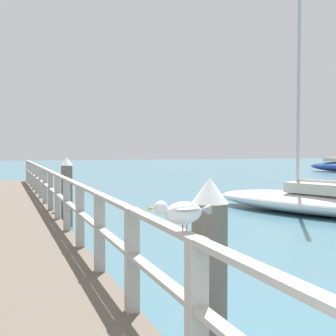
% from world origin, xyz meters
% --- Properties ---
extents(pier_deck, '(2.42, 24.32, 0.41)m').
position_xyz_m(pier_deck, '(0.00, 12.16, 0.20)').
color(pier_deck, brown).
rests_on(pier_deck, ground_plane).
extents(pier_railing, '(0.12, 22.84, 0.97)m').
position_xyz_m(pier_railing, '(1.13, 12.16, 1.02)').
color(pier_railing, '#B2ADA3').
rests_on(pier_railing, pier_deck).
extents(dock_piling_near, '(0.29, 0.29, 1.71)m').
position_xyz_m(dock_piling_near, '(1.51, 3.11, 0.86)').
color(dock_piling_near, '#6B6056').
rests_on(dock_piling_near, ground_plane).
extents(dock_piling_far, '(0.29, 0.29, 1.71)m').
position_xyz_m(dock_piling_far, '(1.51, 11.99, 0.86)').
color(dock_piling_far, '#6B6056').
rests_on(dock_piling_far, ground_plane).
extents(seagull_foreground, '(0.47, 0.22, 0.21)m').
position_xyz_m(seagull_foreground, '(1.12, 2.66, 1.52)').
color(seagull_foreground, white).
rests_on(seagull_foreground, pier_railing).
extents(boat_0, '(4.27, 7.20, 8.83)m').
position_xyz_m(boat_0, '(8.62, 12.27, 0.39)').
color(boat_0, white).
rests_on(boat_0, ground_plane).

